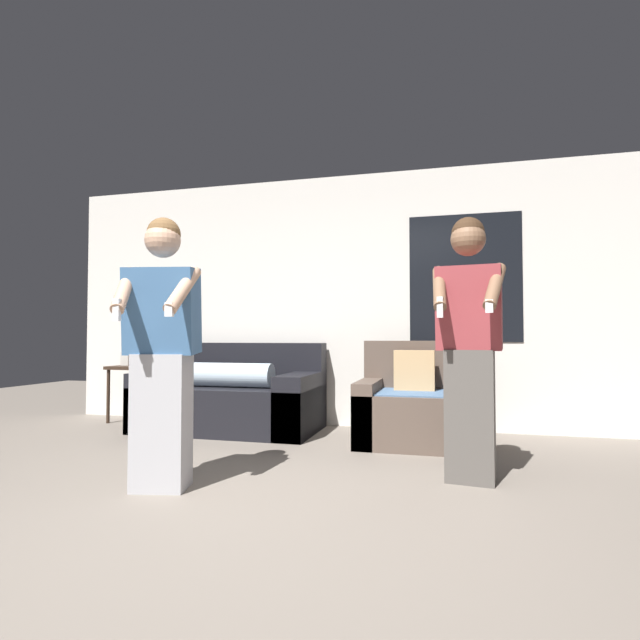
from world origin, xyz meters
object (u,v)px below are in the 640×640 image
(armchair, at_px, (414,408))
(person_left, at_px, (162,350))
(couch, at_px, (231,399))
(person_right, at_px, (469,344))
(side_table, at_px, (134,374))

(armchair, xyz_separation_m, person_left, (-1.44, -1.79, 0.55))
(couch, distance_m, person_left, 2.09)
(armchair, distance_m, person_right, 1.34)
(side_table, distance_m, person_right, 3.94)
(armchair, distance_m, side_table, 3.21)
(side_table, xyz_separation_m, person_right, (3.61, -1.52, 0.38))
(armchair, height_order, person_right, person_right)
(person_left, bearing_deg, armchair, 51.15)
(armchair, xyz_separation_m, side_table, (-3.18, 0.39, 0.21))
(armchair, bearing_deg, person_left, -128.85)
(couch, bearing_deg, armchair, -5.42)
(couch, relative_size, side_table, 2.32)
(couch, bearing_deg, person_left, -77.78)
(person_right, bearing_deg, couch, 150.50)
(side_table, height_order, person_right, person_right)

